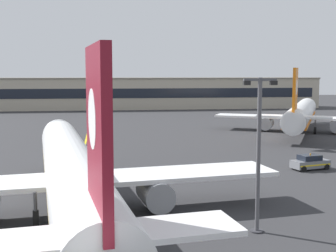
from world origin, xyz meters
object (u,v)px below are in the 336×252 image
(airliner_background, at_px, (301,114))
(safety_cone_by_nose_gear, at_px, (83,170))
(airliner_foreground, at_px, (72,173))
(service_car_fourth, at_px, (310,162))
(apron_lamp_post, at_px, (259,152))

(airliner_background, bearing_deg, safety_cone_by_nose_gear, -141.83)
(airliner_foreground, bearing_deg, service_car_fourth, 29.45)
(apron_lamp_post, distance_m, safety_cone_by_nose_gear, 24.44)
(apron_lamp_post, bearing_deg, service_car_fourth, 56.53)
(apron_lamp_post, height_order, safety_cone_by_nose_gear, apron_lamp_post)
(airliner_foreground, height_order, airliner_background, airliner_foreground)
(service_car_fourth, xyz_separation_m, safety_cone_by_nose_gear, (-24.86, 1.65, -0.51))
(airliner_background, distance_m, apron_lamp_post, 55.71)
(airliner_foreground, height_order, apron_lamp_post, airliner_foreground)
(airliner_foreground, bearing_deg, apron_lamp_post, -20.64)
(airliner_foreground, bearing_deg, safety_cone_by_nose_gear, 90.13)
(airliner_foreground, height_order, service_car_fourth, airliner_foreground)
(service_car_fourth, height_order, safety_cone_by_nose_gear, service_car_fourth)
(airliner_foreground, relative_size, safety_cone_by_nose_gear, 75.33)
(airliner_foreground, xyz_separation_m, safety_cone_by_nose_gear, (-0.04, 15.67, -3.11))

